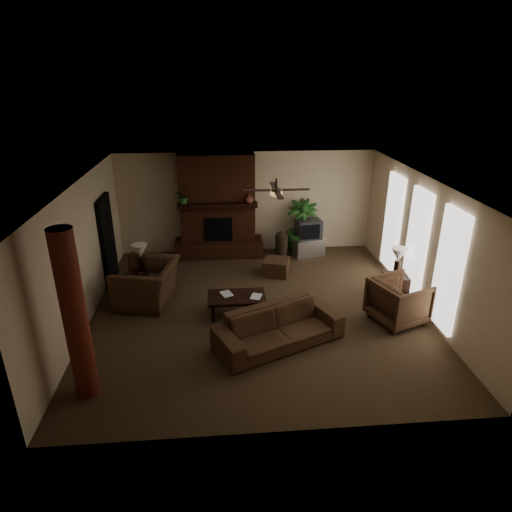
{
  "coord_description": "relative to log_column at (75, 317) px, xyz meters",
  "views": [
    {
      "loc": [
        -0.75,
        -8.3,
        4.79
      ],
      "look_at": [
        0.0,
        0.4,
        1.1
      ],
      "focal_mm": 30.93,
      "sensor_mm": 36.0,
      "label": 1
    }
  ],
  "objects": [
    {
      "name": "floor_plant",
      "position": [
        4.45,
        5.55,
        -0.98
      ],
      "size": [
        1.1,
        1.64,
        0.85
      ],
      "primitive_type": "imported",
      "rotation": [
        0.0,
        0.0,
        -0.18
      ],
      "color": "#2C6126",
      "rests_on": "ground"
    },
    {
      "name": "ceiling_fan",
      "position": [
        3.35,
        2.7,
        1.13
      ],
      "size": [
        1.35,
        1.35,
        0.37
      ],
      "color": "black",
      "rests_on": "ceiling"
    },
    {
      "name": "room_shell",
      "position": [
        2.95,
        2.4,
        0.0
      ],
      "size": [
        7.0,
        7.0,
        7.0
      ],
      "color": "#4F3C27",
      "rests_on": "ground"
    },
    {
      "name": "sofa",
      "position": [
        3.23,
        1.11,
        -0.93
      ],
      "size": [
        2.49,
        1.64,
        0.95
      ],
      "primitive_type": "imported",
      "rotation": [
        0.0,
        0.0,
        0.43
      ],
      "color": "#4D3421",
      "rests_on": "ground"
    },
    {
      "name": "ottoman",
      "position": [
        3.59,
        4.17,
        -1.2
      ],
      "size": [
        0.76,
        0.76,
        0.4
      ],
      "primitive_type": "cube",
      "rotation": [
        0.0,
        0.0,
        -0.31
      ],
      "color": "#4D3421",
      "rests_on": "ground"
    },
    {
      "name": "floor_vase",
      "position": [
        3.86,
        5.19,
        -0.97
      ],
      "size": [
        0.34,
        0.34,
        0.77
      ],
      "color": "#32281C",
      "rests_on": "ground"
    },
    {
      "name": "mantel_vase",
      "position": [
        2.99,
        5.33,
        0.27
      ],
      "size": [
        0.26,
        0.27,
        0.22
      ],
      "primitive_type": "imported",
      "rotation": [
        0.0,
        0.0,
        0.19
      ],
      "color": "brown",
      "rests_on": "fireplace"
    },
    {
      "name": "windows",
      "position": [
        6.4,
        2.6,
        -0.05
      ],
      "size": [
        0.08,
        3.65,
        2.35
      ],
      "color": "white",
      "rests_on": "ground"
    },
    {
      "name": "lamp_right",
      "position": [
        6.1,
        2.73,
        -0.4
      ],
      "size": [
        0.37,
        0.37,
        0.65
      ],
      "color": "black",
      "rests_on": "side_table_right"
    },
    {
      "name": "tv",
      "position": [
        4.63,
        5.38,
        -0.64
      ],
      "size": [
        0.71,
        0.6,
        0.52
      ],
      "color": "#353537",
      "rests_on": "tv_stand"
    },
    {
      "name": "coffee_table",
      "position": [
        2.49,
        2.27,
        -1.03
      ],
      "size": [
        1.2,
        0.7,
        0.43
      ],
      "color": "black",
      "rests_on": "ground"
    },
    {
      "name": "book_a",
      "position": [
        2.19,
        2.31,
        -0.83
      ],
      "size": [
        0.21,
        0.11,
        0.29
      ],
      "primitive_type": "imported",
      "rotation": [
        0.0,
        0.0,
        0.38
      ],
      "color": "#999999",
      "rests_on": "coffee_table"
    },
    {
      "name": "mantel_plant",
      "position": [
        1.28,
        5.38,
        0.32
      ],
      "size": [
        0.49,
        0.51,
        0.33
      ],
      "primitive_type": "imported",
      "rotation": [
        0.0,
        0.0,
        -0.3
      ],
      "color": "#2C6126",
      "rests_on": "fireplace"
    },
    {
      "name": "armchair_left",
      "position": [
        0.56,
        2.99,
        -0.79
      ],
      "size": [
        1.14,
        1.53,
        1.21
      ],
      "primitive_type": "imported",
      "rotation": [
        0.0,
        0.0,
        -1.75
      ],
      "color": "#4D3421",
      "rests_on": "ground"
    },
    {
      "name": "fireplace",
      "position": [
        2.15,
        5.62,
        -0.24
      ],
      "size": [
        2.4,
        0.7,
        2.8
      ],
      "color": "#4E2614",
      "rests_on": "ground"
    },
    {
      "name": "doorway",
      "position": [
        -0.49,
        4.2,
        -0.35
      ],
      "size": [
        0.1,
        1.0,
        2.1
      ],
      "primitive_type": "cube",
      "color": "black",
      "rests_on": "ground"
    },
    {
      "name": "side_table_left",
      "position": [
        0.36,
        3.42,
        -1.12
      ],
      "size": [
        0.64,
        0.64,
        0.55
      ],
      "primitive_type": "cube",
      "rotation": [
        0.0,
        0.0,
        -0.34
      ],
      "color": "black",
      "rests_on": "ground"
    },
    {
      "name": "book_b",
      "position": [
        2.8,
        2.22,
        -0.82
      ],
      "size": [
        0.21,
        0.09,
        0.29
      ],
      "primitive_type": "imported",
      "rotation": [
        0.0,
        0.0,
        -0.33
      ],
      "color": "#999999",
      "rests_on": "coffee_table"
    },
    {
      "name": "log_column",
      "position": [
        0.0,
        0.0,
        0.0
      ],
      "size": [
        0.36,
        0.36,
        2.8
      ],
      "primitive_type": "cylinder",
      "color": "maroon",
      "rests_on": "ground"
    },
    {
      "name": "tv_stand",
      "position": [
        4.62,
        5.35,
        -1.15
      ],
      "size": [
        0.95,
        0.71,
        0.5
      ],
      "primitive_type": "cube",
      "rotation": [
        0.0,
        0.0,
        0.27
      ],
      "color": "silver",
      "rests_on": "ground"
    },
    {
      "name": "lamp_left",
      "position": [
        0.39,
        3.44,
        -0.4
      ],
      "size": [
        0.41,
        0.41,
        0.65
      ],
      "color": "black",
      "rests_on": "side_table_left"
    },
    {
      "name": "side_table_right",
      "position": [
        6.1,
        2.71,
        -1.12
      ],
      "size": [
        0.54,
        0.54,
        0.55
      ],
      "primitive_type": "cube",
      "rotation": [
        0.0,
        0.0,
        -0.08
      ],
      "color": "black",
      "rests_on": "ground"
    },
    {
      "name": "armchair_right",
      "position": [
        5.78,
        1.72,
        -0.89
      ],
      "size": [
        1.22,
        1.26,
        1.02
      ],
      "primitive_type": "imported",
      "rotation": [
        0.0,
        0.0,
        1.94
      ],
      "color": "#4D3421",
      "rests_on": "ground"
    }
  ]
}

